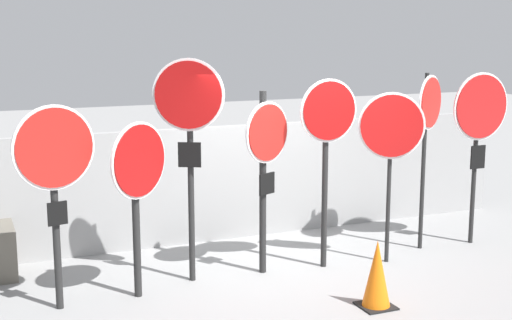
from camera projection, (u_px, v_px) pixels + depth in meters
The scene contains 11 objects.
ground_plane at pixel (290, 267), 9.16m from camera, with size 40.00×40.00×0.00m, color gray.
fence_back at pixel (246, 181), 10.38m from camera, with size 8.64×0.12×1.65m.
stop_sign_0 at pixel (55, 167), 7.47m from camera, with size 0.88×0.26×2.24m.
stop_sign_1 at pixel (138, 177), 7.87m from camera, with size 0.73×0.51×2.02m.
stop_sign_2 at pixel (189, 122), 8.27m from camera, with size 0.76×0.41×2.69m.
stop_sign_3 at pixel (266, 155), 8.66m from camera, with size 0.69×0.34×2.28m.
stop_sign_4 at pixel (328, 132), 8.82m from camera, with size 0.79×0.14×2.41m.
stop_sign_5 at pixel (391, 135), 9.01m from camera, with size 0.79×0.38×2.23m.
stop_sign_6 at pixel (429, 118), 9.58m from camera, with size 0.63×0.41×2.43m.
stop_sign_7 at pixel (480, 120), 9.83m from camera, with size 0.94×0.14×2.43m.
traffic_cone_0 at pixel (377, 274), 7.77m from camera, with size 0.37×0.37×0.76m.
Camera 1 is at (-3.80, -7.91, 3.02)m, focal length 50.00 mm.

